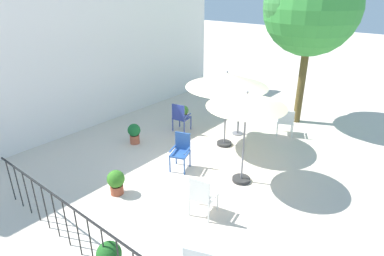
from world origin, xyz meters
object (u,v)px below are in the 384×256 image
(cafe_table_0, at_px, (238,119))
(patio_chair_1, at_px, (286,120))
(patio_umbrella_1, at_px, (227,80))
(patio_chair_4, at_px, (181,149))
(potted_plant_2, at_px, (134,133))
(patio_umbrella_0, at_px, (247,101))
(potted_plant_3, at_px, (116,181))
(potted_plant_0, at_px, (184,111))
(shade_tree, at_px, (311,7))
(patio_chair_0, at_px, (202,194))
(patio_chair_2, at_px, (180,116))

(cafe_table_0, relative_size, patio_chair_1, 0.88)
(patio_umbrella_1, xyz_separation_m, patio_chair_4, (-1.81, 0.12, -1.45))
(patio_chair_1, xyz_separation_m, potted_plant_2, (-3.40, 3.24, -0.17))
(patio_umbrella_0, bearing_deg, potted_plant_3, 139.47)
(potted_plant_0, bearing_deg, shade_tree, -53.84)
(potted_plant_3, bearing_deg, patio_umbrella_0, -40.53)
(patio_umbrella_0, xyz_separation_m, potted_plant_2, (-0.26, 3.58, -1.71))
(potted_plant_2, bearing_deg, patio_chair_0, -110.93)
(patio_chair_0, distance_m, patio_chair_4, 2.00)
(shade_tree, bearing_deg, patio_chair_2, 141.93)
(patio_umbrella_0, xyz_separation_m, patio_chair_0, (-1.64, -0.05, -1.53))
(patio_umbrella_1, bearing_deg, potted_plant_0, 70.11)
(patio_umbrella_0, height_order, cafe_table_0, patio_umbrella_0)
(patio_umbrella_1, xyz_separation_m, patio_chair_2, (-0.09, 1.66, -1.45))
(patio_umbrella_1, distance_m, patio_chair_4, 2.32)
(patio_umbrella_1, bearing_deg, patio_chair_1, -31.57)
(patio_chair_1, distance_m, potted_plant_0, 3.53)
(potted_plant_2, bearing_deg, patio_chair_1, -43.62)
(patio_chair_0, distance_m, potted_plant_0, 5.40)
(patio_chair_0, bearing_deg, patio_umbrella_1, 26.16)
(patio_umbrella_1, relative_size, patio_chair_0, 2.45)
(patio_chair_1, bearing_deg, patio_umbrella_1, 148.43)
(patio_chair_0, bearing_deg, patio_chair_1, 4.65)
(patio_chair_0, distance_m, potted_plant_2, 3.89)
(patio_chair_4, distance_m, potted_plant_3, 1.87)
(shade_tree, relative_size, patio_umbrella_1, 2.27)
(potted_plant_2, bearing_deg, shade_tree, -32.44)
(cafe_table_0, bearing_deg, patio_chair_2, 123.05)
(shade_tree, height_order, patio_chair_1, shade_tree)
(patio_chair_0, height_order, potted_plant_0, patio_chair_0)
(patio_chair_4, xyz_separation_m, potted_plant_0, (2.64, 2.17, -0.28))
(shade_tree, height_order, potted_plant_2, shade_tree)
(patio_chair_0, bearing_deg, patio_chair_4, 53.18)
(shade_tree, height_order, patio_umbrella_1, shade_tree)
(potted_plant_2, xyz_separation_m, potted_plant_3, (-2.00, -1.65, -0.02))
(patio_umbrella_1, xyz_separation_m, patio_chair_1, (1.77, -1.09, -1.47))
(patio_chair_1, xyz_separation_m, patio_chair_4, (-3.59, 1.21, 0.02))
(patio_umbrella_0, distance_m, patio_umbrella_1, 1.98)
(patio_chair_4, relative_size, potted_plant_3, 1.60)
(patio_umbrella_0, relative_size, potted_plant_2, 3.71)
(patio_chair_2, distance_m, potted_plant_3, 3.73)
(potted_plant_0, bearing_deg, patio_umbrella_0, -120.55)
(potted_plant_0, xyz_separation_m, potted_plant_2, (-2.46, -0.15, 0.09))
(patio_chair_2, xyz_separation_m, potted_plant_2, (-1.53, 0.49, -0.19))
(potted_plant_3, bearing_deg, potted_plant_2, 39.44)
(patio_chair_2, bearing_deg, patio_umbrella_1, -86.82)
(patio_umbrella_1, relative_size, patio_chair_1, 2.65)
(patio_umbrella_0, height_order, patio_chair_2, patio_umbrella_0)
(potted_plant_3, bearing_deg, patio_chair_1, -16.42)
(potted_plant_2, bearing_deg, patio_chair_4, -95.31)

